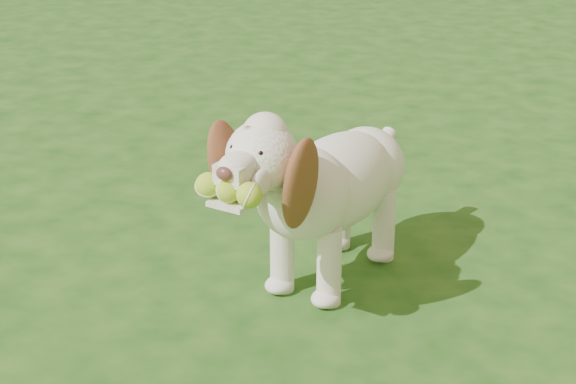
% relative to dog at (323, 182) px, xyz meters
% --- Properties ---
extents(ground, '(80.00, 80.00, 0.00)m').
position_rel_dog_xyz_m(ground, '(0.61, 0.03, -0.43)').
color(ground, '#164112').
rests_on(ground, ground).
extents(dog, '(0.59, 1.24, 0.81)m').
position_rel_dog_xyz_m(dog, '(0.00, 0.00, 0.00)').
color(dog, white).
rests_on(dog, ground).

